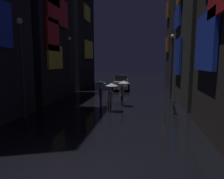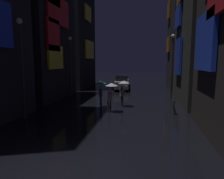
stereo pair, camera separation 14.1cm
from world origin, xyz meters
name	(u,v)px [view 1 (the left image)]	position (x,y,z in m)	size (l,w,h in m)	color
ground_plane	(63,178)	(0.00, 0.00, 0.00)	(120.00, 120.00, 0.00)	black
building_left_mid	(40,31)	(-7.47, 12.75, 6.52)	(4.25, 7.53, 13.01)	black
building_right_mid	(206,9)	(7.48, 13.23, 8.06)	(4.25, 8.45, 16.10)	#33302D
building_right_far	(185,33)	(7.49, 22.13, 7.27)	(4.25, 8.25, 14.53)	black
pedestrian_foreground_left_clear	(123,86)	(0.77, 10.41, 1.67)	(0.90, 0.90, 2.12)	#2D2D38
pedestrian_near_crossing_green	(101,87)	(-0.97, 9.84, 1.67)	(0.90, 0.90, 2.12)	#38332D
pedestrian_midstreet_left_clear	(111,89)	(0.10, 8.43, 1.67)	(0.90, 0.90, 2.12)	#38332D
bicycle_parked_at_storefront	(174,107)	(4.60, 9.18, 0.39)	(0.19, 1.82, 0.96)	black
car_distant	(121,83)	(-0.53, 19.89, 0.93)	(2.50, 4.27, 1.92)	#99999E
streetlamp_left_far	(70,60)	(-5.00, 13.78, 3.76)	(0.36, 0.36, 6.10)	#2D2D33
streetlamp_left_near	(22,58)	(-5.00, 5.79, 3.83)	(0.36, 0.36, 6.23)	#2D2D33
streetlamp_right_far	(172,60)	(5.00, 14.74, 3.83)	(0.36, 0.36, 6.23)	#2D2D33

